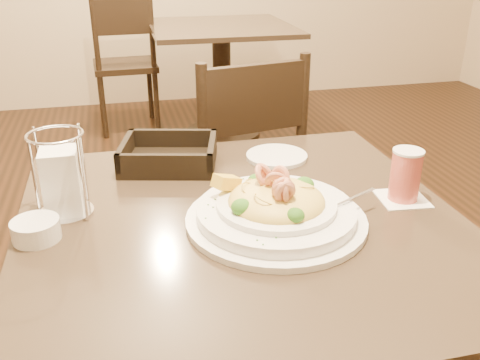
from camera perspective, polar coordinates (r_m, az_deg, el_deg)
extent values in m
cylinder|color=black|center=(1.32, 0.21, -18.58)|extent=(0.12, 0.12, 0.69)
cube|color=#433426|center=(1.10, 0.24, -4.91)|extent=(0.90, 0.90, 0.03)
cylinder|color=black|center=(3.76, -1.87, 5.08)|extent=(0.52, 0.52, 0.03)
cylinder|color=black|center=(3.66, -1.95, 10.38)|extent=(0.12, 0.12, 0.69)
cube|color=#433426|center=(3.58, -2.03, 15.94)|extent=(0.91, 0.91, 0.03)
cube|color=black|center=(2.00, -0.78, 0.32)|extent=(0.49, 0.49, 0.04)
cylinder|color=black|center=(2.32, 1.51, -2.53)|extent=(0.04, 0.04, 0.43)
cylinder|color=black|center=(2.20, -6.95, -4.30)|extent=(0.04, 0.04, 0.43)
cylinder|color=black|center=(2.05, 5.97, -6.72)|extent=(0.04, 0.04, 0.43)
cylinder|color=black|center=(1.91, -3.52, -9.09)|extent=(0.04, 0.04, 0.43)
cylinder|color=black|center=(1.84, 6.63, 6.28)|extent=(0.04, 0.04, 0.46)
cylinder|color=black|center=(1.69, -3.94, 4.70)|extent=(0.04, 0.04, 0.46)
cube|color=black|center=(1.73, 1.60, 8.68)|extent=(0.36, 0.10, 0.22)
cube|color=black|center=(3.87, -12.17, 11.84)|extent=(0.44, 0.44, 0.04)
cylinder|color=black|center=(4.12, -9.57, 9.42)|extent=(0.04, 0.04, 0.43)
cylinder|color=black|center=(4.10, -14.62, 8.89)|extent=(0.04, 0.04, 0.43)
cylinder|color=black|center=(3.77, -8.88, 8.07)|extent=(0.04, 0.04, 0.43)
cylinder|color=black|center=(3.75, -14.38, 7.48)|extent=(0.04, 0.04, 0.43)
cylinder|color=black|center=(3.67, -9.39, 15.34)|extent=(0.04, 0.04, 0.46)
cylinder|color=black|center=(3.64, -15.20, 14.77)|extent=(0.04, 0.04, 0.46)
cube|color=black|center=(3.64, -12.43, 16.63)|extent=(0.36, 0.05, 0.22)
cylinder|color=white|center=(1.08, 3.85, -4.27)|extent=(0.37, 0.37, 0.01)
cylinder|color=white|center=(1.07, 3.87, -3.42)|extent=(0.32, 0.32, 0.02)
cylinder|color=white|center=(1.07, 3.90, -2.61)|extent=(0.24, 0.24, 0.01)
ellipsoid|color=#D8BB4F|center=(1.06, 3.91, -2.28)|extent=(0.19, 0.19, 0.07)
cube|color=yellow|center=(1.10, -1.46, -0.25)|extent=(0.07, 0.06, 0.05)
cube|color=silver|center=(1.11, 11.71, -2.03)|extent=(0.13, 0.06, 0.01)
cube|color=silver|center=(1.08, 8.14, -2.24)|extent=(0.04, 0.03, 0.00)
torus|color=#D8BB4F|center=(1.06, 6.60, -1.97)|extent=(0.05, 0.05, 0.02)
torus|color=#D8BB4F|center=(1.09, 1.73, -0.46)|extent=(0.05, 0.06, 0.02)
torus|color=#D8BB4F|center=(1.06, 1.40, -1.17)|extent=(0.07, 0.07, 0.03)
torus|color=#D8BB4F|center=(1.08, 6.72, -0.77)|extent=(0.05, 0.05, 0.03)
torus|color=#D8BB4F|center=(1.03, 4.94, -1.33)|extent=(0.04, 0.04, 0.01)
torus|color=#D8BB4F|center=(1.04, 2.99, -1.98)|extent=(0.04, 0.04, 0.02)
torus|color=#D8BB4F|center=(1.08, 2.31, -1.18)|extent=(0.04, 0.04, 0.02)
torus|color=#D8BB4F|center=(1.05, 4.04, -0.86)|extent=(0.05, 0.05, 0.01)
torus|color=#D8BB4F|center=(1.07, 3.91, -0.95)|extent=(0.06, 0.06, 0.03)
torus|color=#D8BB4F|center=(1.03, 1.13, -2.62)|extent=(0.04, 0.05, 0.04)
torus|color=#D8BB4F|center=(1.01, 2.76, -2.12)|extent=(0.06, 0.07, 0.04)
torus|color=#D8BB4F|center=(1.06, 3.96, -1.34)|extent=(0.04, 0.04, 0.02)
torus|color=#D8BB4F|center=(1.05, 4.11, -0.46)|extent=(0.04, 0.05, 0.03)
torus|color=#D8BB4F|center=(1.06, 4.43, -0.74)|extent=(0.05, 0.07, 0.05)
torus|color=#D8BB4F|center=(1.06, 3.59, -0.87)|extent=(0.04, 0.04, 0.03)
torus|color=#D8BB4F|center=(1.06, 3.11, -1.17)|extent=(0.06, 0.06, 0.01)
torus|color=#D8BB4F|center=(1.05, 3.98, -0.68)|extent=(0.07, 0.06, 0.04)
torus|color=#D8BB4F|center=(1.05, 3.91, -0.74)|extent=(0.05, 0.05, 0.04)
torus|color=#E69371|center=(1.00, 4.71, -1.16)|extent=(0.05, 0.04, 0.05)
torus|color=#E69371|center=(1.06, 2.34, 0.41)|extent=(0.05, 0.06, 0.05)
torus|color=#E69371|center=(1.06, 4.30, 0.31)|extent=(0.05, 0.05, 0.05)
torus|color=#E69371|center=(1.01, 4.53, -0.88)|extent=(0.05, 0.03, 0.05)
torus|color=#E69371|center=(1.01, 5.02, -1.11)|extent=(0.04, 0.05, 0.05)
torus|color=#E69371|center=(1.00, 4.82, -1.26)|extent=(0.05, 0.03, 0.05)
torus|color=#E69371|center=(1.08, 2.60, 0.75)|extent=(0.05, 0.05, 0.05)
torus|color=#E69371|center=(1.04, 3.82, -0.12)|extent=(0.05, 0.04, 0.05)
ellipsoid|color=#225112|center=(1.11, 6.86, -0.49)|extent=(0.04, 0.04, 0.03)
ellipsoid|color=#225112|center=(1.12, 1.81, -0.11)|extent=(0.04, 0.04, 0.03)
ellipsoid|color=#225112|center=(1.02, 0.19, -2.92)|extent=(0.04, 0.04, 0.03)
ellipsoid|color=#225112|center=(0.99, 5.88, -3.77)|extent=(0.04, 0.04, 0.03)
cube|color=#266619|center=(1.14, -1.64, -0.89)|extent=(0.00, 0.00, 0.00)
cube|color=#266619|center=(0.95, 1.84, -6.42)|extent=(0.00, 0.00, 0.00)
cube|color=#266619|center=(0.96, 3.87, -6.17)|extent=(0.00, 0.00, 0.00)
cube|color=#266619|center=(1.18, 0.37, 0.15)|extent=(0.00, 0.00, 0.00)
cube|color=#266619|center=(1.09, 10.99, -2.54)|extent=(0.00, 0.00, 0.00)
cube|color=#266619|center=(1.03, -3.69, -4.07)|extent=(0.00, 0.00, 0.00)
cube|color=#266619|center=(0.94, 2.48, -6.88)|extent=(0.00, 0.00, 0.00)
cube|color=#266619|center=(1.06, -2.89, -2.91)|extent=(0.00, 0.00, 0.00)
cube|color=#266619|center=(1.09, -2.68, -2.06)|extent=(0.00, 0.00, 0.00)
cube|color=#266619|center=(1.07, -3.42, -2.64)|extent=(0.00, 0.00, 0.00)
cube|color=white|center=(1.23, 16.90, -1.92)|extent=(0.11, 0.11, 0.00)
cylinder|color=#C95447|center=(1.21, 17.23, 0.49)|extent=(0.06, 0.06, 0.11)
cylinder|color=white|center=(1.19, 17.56, 2.93)|extent=(0.07, 0.07, 0.01)
cube|color=black|center=(1.36, -7.54, 1.92)|extent=(0.27, 0.24, 0.02)
cube|color=black|center=(1.34, -3.00, 3.19)|extent=(0.06, 0.19, 0.05)
cube|color=black|center=(1.37, -12.13, 3.14)|extent=(0.06, 0.19, 0.05)
cube|color=black|center=(1.43, -7.17, 4.47)|extent=(0.23, 0.07, 0.05)
cube|color=black|center=(1.27, -8.12, 1.72)|extent=(0.23, 0.07, 0.05)
cylinder|color=silver|center=(1.18, -18.03, -3.27)|extent=(0.11, 0.11, 0.01)
torus|color=silver|center=(1.11, -19.18, 4.60)|extent=(0.11, 0.11, 0.01)
cube|color=white|center=(1.15, -18.48, -0.14)|extent=(0.09, 0.09, 0.14)
cylinder|color=silver|center=(1.10, -20.99, -0.42)|extent=(0.01, 0.01, 0.17)
cylinder|color=silver|center=(1.09, -16.49, 0.02)|extent=(0.01, 0.01, 0.17)
cylinder|color=silver|center=(1.18, -20.57, 1.33)|extent=(0.01, 0.01, 0.17)
cylinder|color=silver|center=(1.17, -16.37, 1.75)|extent=(0.01, 0.01, 0.17)
cylinder|color=white|center=(1.40, 3.94, 2.56)|extent=(0.20, 0.20, 0.01)
cylinder|color=white|center=(1.09, -20.94, -4.99)|extent=(0.10, 0.10, 0.04)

